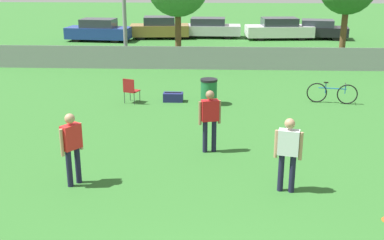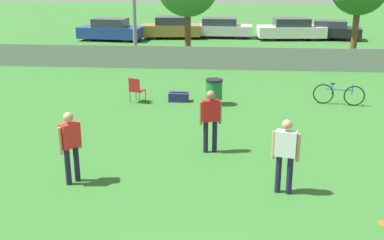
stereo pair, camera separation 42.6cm
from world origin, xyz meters
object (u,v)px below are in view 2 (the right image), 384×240
Objects in this scene: bicycle_sideline at (339,94)px; parked_car_blue at (111,30)px; gear_bag_sideline at (179,97)px; player_thrower_red at (210,116)px; parked_car_dark at (330,30)px; parked_car_white at (291,29)px; player_defender_red at (70,142)px; parked_car_tan at (171,28)px; parked_car_silver at (220,28)px; folding_chair_sideline at (136,89)px; player_receiver_white at (285,151)px; trash_bin at (214,92)px.

parked_car_blue is (-11.88, 14.41, 0.31)m from bicycle_sideline.
parked_car_blue is (-6.11, 14.44, 0.52)m from gear_bag_sideline.
player_thrower_red is 22.20m from parked_car_dark.
player_defender_red is at bearing -113.48° from parked_car_white.
player_defender_red is 0.40× the size of parked_car_dark.
parked_car_tan is (-0.58, 22.91, -0.30)m from player_defender_red.
folding_chair_sideline is at bearing -97.12° from parked_car_silver.
player_defender_red is 4.80m from player_receiver_white.
parked_car_silver is at bearing 28.39° from player_defender_red.
gear_bag_sideline is at bearing 90.42° from player_thrower_red.
parked_car_dark is at bearing 56.19° from player_thrower_red.
player_receiver_white is at bearing -61.45° from parked_car_blue.
bicycle_sideline is 4.48m from trash_bin.
parked_car_dark is at bearing 66.61° from trash_bin.
gear_bag_sideline is at bearing -169.78° from bicycle_sideline.
trash_bin is at bearing -165.59° from bicycle_sideline.
trash_bin is at bearing -57.81° from parked_car_blue.
parked_car_blue is at bearing -51.79° from folding_chair_sideline.
parked_car_blue is at bearing 126.50° from player_receiver_white.
player_receiver_white is at bearing -93.61° from parked_car_dark.
parked_car_blue is (-7.50, 19.38, -0.32)m from player_thrower_red.
player_defender_red is 7.44m from trash_bin.
parked_car_tan reaches higher than parked_car_white.
player_defender_red reaches higher than parked_car_white.
player_thrower_red is at bearing -89.01° from trash_bin.
parked_car_dark is (7.11, 16.43, 0.16)m from trash_bin.
player_defender_red reaches higher than trash_bin.
player_receiver_white is 7.94m from gear_bag_sideline.
parked_car_dark is at bearing 11.49° from player_defender_red.
bicycle_sideline is 0.40× the size of parked_car_silver.
gear_bag_sideline is (-5.78, -0.02, -0.21)m from bicycle_sideline.
gear_bag_sideline is at bearing -92.03° from parked_car_silver.
parked_car_tan is at bearing 84.62° from player_thrower_red.
parked_car_dark reaches higher than gear_bag_sideline.
trash_bin is at bearing -82.30° from parked_car_tan.
player_receiver_white is 7.76m from bicycle_sideline.
gear_bag_sideline is at bearing 126.76° from player_receiver_white.
player_receiver_white is (1.73, -2.31, 0.00)m from player_thrower_red.
folding_chair_sideline is 1.28× the size of gear_bag_sideline.
parked_car_silver is (-0.36, 21.27, -0.34)m from player_thrower_red.
parked_car_tan reaches higher than parked_car_silver.
gear_bag_sideline is 15.68m from parked_car_blue.
bicycle_sideline is 17.70m from parked_car_tan.
parked_car_blue is 1.02× the size of parked_car_dark.
trash_bin is (-1.81, 6.92, -0.53)m from player_receiver_white.
player_defender_red is at bearing -113.74° from trash_bin.
player_thrower_red is (3.07, 2.18, 0.00)m from player_defender_red.
player_thrower_red is at bearing -87.43° from parked_car_silver.
parked_car_blue reaches higher than bicycle_sideline.
parked_car_white is at bearing 74.35° from trash_bin.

